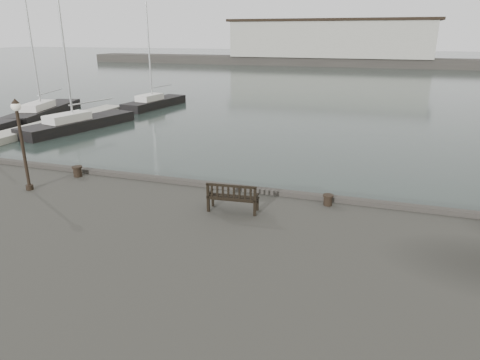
% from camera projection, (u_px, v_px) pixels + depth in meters
% --- Properties ---
extents(ground, '(400.00, 400.00, 0.00)m').
position_uv_depth(ground, '(227.00, 224.00, 17.20)').
color(ground, black).
rests_on(ground, ground).
extents(pontoon, '(2.00, 24.00, 0.50)m').
position_uv_depth(pontoon, '(22.00, 132.00, 32.06)').
color(pontoon, '#A19F95').
rests_on(pontoon, ground).
extents(breakwater, '(140.00, 9.50, 12.20)m').
position_uv_depth(breakwater, '(343.00, 47.00, 99.77)').
color(breakwater, '#383530').
rests_on(breakwater, ground).
extents(bench, '(1.74, 0.72, 0.98)m').
position_uv_depth(bench, '(233.00, 202.00, 14.35)').
color(bench, black).
rests_on(bench, quay).
extents(bollard_left, '(0.49, 0.49, 0.44)m').
position_uv_depth(bollard_left, '(77.00, 171.00, 17.89)').
color(bollard_left, black).
rests_on(bollard_left, quay).
extents(bollard_right, '(0.46, 0.46, 0.39)m').
position_uv_depth(bollard_right, '(328.00, 200.00, 14.88)').
color(bollard_right, black).
rests_on(bollard_right, quay).
extents(lamp_post, '(0.35, 0.35, 3.49)m').
position_uv_depth(lamp_post, '(20.00, 133.00, 15.72)').
color(lamp_post, black).
rests_on(lamp_post, quay).
extents(yacht_b, '(5.27, 11.11, 14.25)m').
position_uv_depth(yacht_b, '(45.00, 113.00, 39.81)').
color(yacht_b, black).
rests_on(yacht_b, ground).
extents(yacht_c, '(4.45, 10.17, 13.27)m').
position_uv_depth(yacht_c, '(79.00, 126.00, 34.23)').
color(yacht_c, black).
rests_on(yacht_c, ground).
extents(yacht_d, '(3.21, 8.65, 10.79)m').
position_uv_depth(yacht_d, '(155.00, 105.00, 44.57)').
color(yacht_d, black).
rests_on(yacht_d, ground).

